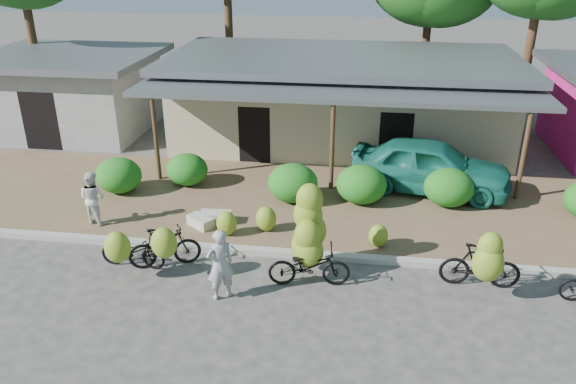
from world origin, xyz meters
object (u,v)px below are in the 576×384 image
(sack_near, at_px, (216,217))
(vendor, at_px, (220,264))
(bike_far_left, at_px, (129,250))
(bike_left, at_px, (164,246))
(bike_center, at_px, (309,244))
(bystander, at_px, (93,198))
(bike_right, at_px, (483,263))
(sack_far, at_px, (200,221))
(teal_van, at_px, (430,166))

(sack_near, distance_m, vendor, 3.50)
(bike_far_left, bearing_deg, sack_near, -26.63)
(bike_left, height_order, vendor, vendor)
(bike_center, height_order, bystander, bike_center)
(bike_left, bearing_deg, bike_right, -111.40)
(sack_near, bearing_deg, bike_center, -38.72)
(sack_far, relative_size, vendor, 0.44)
(bike_far_left, relative_size, vendor, 0.98)
(bystander, relative_size, teal_van, 0.31)
(bike_far_left, relative_size, bike_right, 0.92)
(vendor, bearing_deg, bike_center, 173.72)
(bike_left, distance_m, sack_far, 2.09)
(bike_far_left, relative_size, teal_van, 0.35)
(bike_far_left, distance_m, teal_van, 9.27)
(sack_near, bearing_deg, bike_right, -18.73)
(vendor, bearing_deg, bike_left, -66.96)
(bike_left, bearing_deg, bystander, 33.01)
(bike_far_left, distance_m, sack_near, 2.89)
(bike_left, bearing_deg, bike_center, -110.62)
(bike_far_left, xyz_separation_m, sack_far, (1.09, 2.20, -0.28))
(sack_near, xyz_separation_m, sack_far, (-0.35, -0.30, -0.01))
(bike_left, xyz_separation_m, bike_right, (7.32, 0.07, 0.11))
(bike_far_left, bearing_deg, sack_far, -23.02)
(bike_right, distance_m, sack_far, 7.33)
(bystander, bearing_deg, sack_far, -161.52)
(bike_left, distance_m, bystander, 3.26)
(vendor, xyz_separation_m, teal_van, (5.01, 6.32, 0.10))
(bike_left, bearing_deg, bike_far_left, 78.97)
(bystander, bearing_deg, bike_left, 160.03)
(vendor, bearing_deg, teal_van, -164.52)
(sack_far, xyz_separation_m, bystander, (-2.93, -0.17, 0.61))
(bike_center, height_order, bike_right, bike_center)
(vendor, distance_m, bystander, 5.13)
(bike_left, relative_size, sack_far, 2.39)
(sack_far, bearing_deg, teal_van, 27.53)
(sack_far, bearing_deg, vendor, -65.86)
(bike_right, distance_m, teal_van, 5.33)
(bystander, bearing_deg, vendor, 161.57)
(bike_left, height_order, bike_center, bike_center)
(bike_far_left, xyz_separation_m, sack_near, (1.44, 2.50, -0.27))
(sack_far, distance_m, vendor, 3.34)
(sack_near, bearing_deg, bike_left, -104.87)
(sack_far, relative_size, teal_van, 0.16)
(bike_center, bearing_deg, bike_left, 84.27)
(bystander, bearing_deg, bike_far_left, 147.33)
(bike_right, height_order, sack_far, bike_right)
(vendor, xyz_separation_m, bystander, (-4.27, 2.83, 0.02))
(bike_center, height_order, sack_near, bike_center)
(bike_left, xyz_separation_m, sack_far, (0.27, 2.04, -0.36))
(sack_far, height_order, bystander, bystander)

